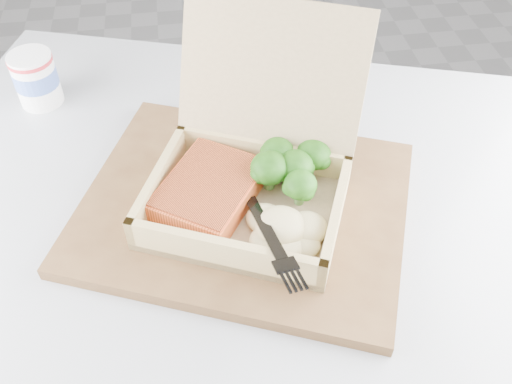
{
  "coord_description": "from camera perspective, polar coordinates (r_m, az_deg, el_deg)",
  "views": [
    {
      "loc": [
        0.1,
        -0.76,
        1.26
      ],
      "look_at": [
        0.16,
        -0.32,
        0.78
      ],
      "focal_mm": 40.0,
      "sensor_mm": 36.0,
      "label": 1
    }
  ],
  "objects": [
    {
      "name": "paper_cup",
      "position": [
        0.89,
        -21.19,
        10.63
      ],
      "size": [
        0.06,
        0.06,
        0.08
      ],
      "color": "white",
      "rests_on": "cafe_table"
    },
    {
      "name": "salmon_fillet",
      "position": [
        0.67,
        -4.66,
        0.17
      ],
      "size": [
        0.15,
        0.16,
        0.03
      ],
      "primitive_type": "cube",
      "rotation": [
        0.0,
        0.0,
        -0.58
      ],
      "color": "orange",
      "rests_on": "takeout_container"
    },
    {
      "name": "broccoli_pile",
      "position": [
        0.68,
        3.94,
        2.02
      ],
      "size": [
        0.11,
        0.11,
        0.04
      ],
      "primitive_type": null,
      "color": "#2D781A",
      "rests_on": "takeout_container"
    },
    {
      "name": "mashed_potatoes",
      "position": [
        0.63,
        2.51,
        -3.45
      ],
      "size": [
        0.09,
        0.08,
        0.03
      ],
      "primitive_type": "ellipsoid",
      "color": "#CFBD86",
      "rests_on": "takeout_container"
    },
    {
      "name": "serving_tray",
      "position": [
        0.69,
        -1.2,
        -1.4
      ],
      "size": [
        0.47,
        0.43,
        0.02
      ],
      "primitive_type": "cube",
      "rotation": [
        0.0,
        0.0,
        -0.39
      ],
      "color": "brown",
      "rests_on": "cafe_table"
    },
    {
      "name": "cafe_table",
      "position": [
        0.83,
        -4.82,
        -13.43
      ],
      "size": [
        1.03,
        1.03,
        0.74
      ],
      "rotation": [
        0.0,
        0.0,
        -0.32
      ],
      "color": "black",
      "rests_on": "floor"
    },
    {
      "name": "floor",
      "position": [
        1.47,
        -8.32,
        -12.94
      ],
      "size": [
        4.0,
        4.0,
        0.0
      ],
      "primitive_type": "plane",
      "color": "#97979C",
      "rests_on": "ground"
    },
    {
      "name": "receipt",
      "position": [
        0.85,
        2.0,
        8.62
      ],
      "size": [
        0.12,
        0.14,
        0.0
      ],
      "primitive_type": "cube",
      "rotation": [
        0.0,
        0.0,
        -0.45
      ],
      "color": "white",
      "rests_on": "cafe_table"
    },
    {
      "name": "plastic_fork",
      "position": [
        0.63,
        0.29,
        -2.01
      ],
      "size": [
        0.04,
        0.17,
        0.03
      ],
      "rotation": [
        0.0,
        0.0,
        3.29
      ],
      "color": "black",
      "rests_on": "mashed_potatoes"
    },
    {
      "name": "takeout_container",
      "position": [
        0.67,
        -0.19,
        3.15
      ],
      "size": [
        0.3,
        0.31,
        0.2
      ],
      "rotation": [
        0.0,
        0.0,
        -0.41
      ],
      "color": "tan",
      "rests_on": "serving_tray"
    }
  ]
}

